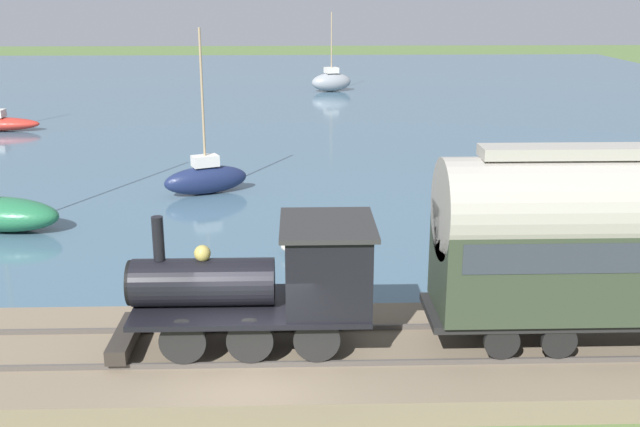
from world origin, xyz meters
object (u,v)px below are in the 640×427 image
at_px(sailboat_green, 0,213).
at_px(sailboat_navy, 206,178).
at_px(steam_locomotive, 277,277).
at_px(rowboat_mid_harbor, 313,249).
at_px(sailboat_gray, 331,81).
at_px(rowboat_near_shore, 478,254).

bearing_deg(sailboat_green, sailboat_navy, -42.76).
xyz_separation_m(steam_locomotive, rowboat_mid_harbor, (7.36, -0.95, -1.95)).
height_order(steam_locomotive, sailboat_green, sailboat_green).
distance_m(sailboat_green, sailboat_gray, 39.18).
height_order(sailboat_green, sailboat_gray, sailboat_green).
distance_m(sailboat_gray, rowboat_mid_harbor, 39.98).
distance_m(sailboat_navy, sailboat_green, 8.15).
bearing_deg(rowboat_mid_harbor, sailboat_navy, 45.36).
relative_size(steam_locomotive, sailboat_gray, 0.89).
height_order(sailboat_gray, rowboat_near_shore, sailboat_gray).
distance_m(sailboat_green, rowboat_near_shore, 16.48).
bearing_deg(rowboat_mid_harbor, rowboat_near_shore, -79.06).
bearing_deg(sailboat_green, rowboat_near_shore, -90.43).
height_order(sailboat_navy, sailboat_green, sailboat_green).
xyz_separation_m(steam_locomotive, rowboat_near_shore, (6.86, -6.10, -2.03)).
height_order(steam_locomotive, sailboat_navy, sailboat_navy).
distance_m(steam_locomotive, rowboat_near_shore, 9.40).
relative_size(sailboat_green, rowboat_mid_harbor, 4.09).
relative_size(sailboat_gray, rowboat_near_shore, 2.50).
relative_size(sailboat_green, rowboat_near_shore, 3.79).
relative_size(sailboat_green, sailboat_gray, 1.52).
relative_size(steam_locomotive, rowboat_mid_harbor, 2.40).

